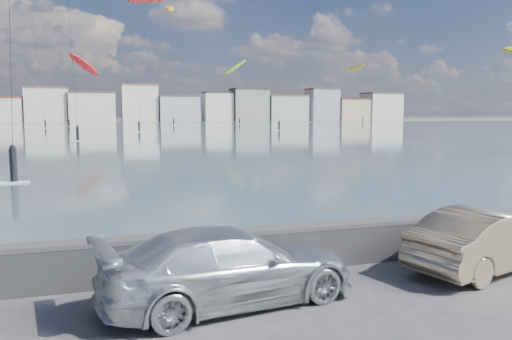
{
  "coord_description": "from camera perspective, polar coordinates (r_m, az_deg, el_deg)",
  "views": [
    {
      "loc": [
        -2.63,
        -7.85,
        3.64
      ],
      "look_at": [
        1.0,
        4.0,
        2.2
      ],
      "focal_mm": 35.0,
      "sensor_mm": 36.0,
      "label": 1
    }
  ],
  "objects": [
    {
      "name": "seawall",
      "position": [
        11.29,
        -2.95,
        -9.09
      ],
      "size": [
        400.0,
        0.36,
        1.08
      ],
      "color": "#28282B",
      "rests_on": "ground"
    },
    {
      "name": "far_buildings",
      "position": [
        193.9,
        -16.01,
        7.06
      ],
      "size": [
        240.79,
        13.26,
        14.6
      ],
      "color": "beige",
      "rests_on": "ground"
    },
    {
      "name": "far_shore_strip",
      "position": [
        207.9,
        -16.4,
        5.34
      ],
      "size": [
        500.0,
        60.0,
        0.0
      ],
      "primitive_type": "cube",
      "color": "#4C473D",
      "rests_on": "ground"
    },
    {
      "name": "kitesurfer_11",
      "position": [
        181.34,
        11.23,
        11.21
      ],
      "size": [
        6.91,
        12.09,
        20.74
      ],
      "color": "#BF8C19",
      "rests_on": "ground"
    },
    {
      "name": "kitesurfer_16",
      "position": [
        162.02,
        -2.42,
        11.53
      ],
      "size": [
        7.9,
        10.5,
        20.82
      ],
      "color": "#8CD826",
      "rests_on": "ground"
    },
    {
      "name": "kitesurfer_0",
      "position": [
        104.58,
        -12.34,
        18.29
      ],
      "size": [
        9.55,
        11.82,
        26.75
      ],
      "color": "red",
      "rests_on": "ground"
    },
    {
      "name": "ground",
      "position": [
        9.04,
        1.44,
        -17.1
      ],
      "size": [
        700.0,
        700.0,
        0.0
      ],
      "primitive_type": "plane",
      "color": "#333335",
      "rests_on": "ground"
    },
    {
      "name": "kitesurfer_2",
      "position": [
        158.46,
        -9.83,
        17.5
      ],
      "size": [
        3.1,
        14.81,
        36.51
      ],
      "color": "#BF8C19",
      "rests_on": "ground"
    },
    {
      "name": "bay_water",
      "position": [
        99.45,
        -15.57,
        4.28
      ],
      "size": [
        500.0,
        177.0,
        0.0
      ],
      "primitive_type": "cube",
      "color": "#3A565D",
      "rests_on": "ground"
    },
    {
      "name": "kitesurfer_5",
      "position": [
        144.64,
        -19.08,
        11.24
      ],
      "size": [
        9.22,
        11.14,
        19.85
      ],
      "color": "red",
      "rests_on": "ground"
    },
    {
      "name": "car_champagne",
      "position": [
        12.82,
        25.05,
        -7.17
      ],
      "size": [
        4.62,
        2.68,
        1.44
      ],
      "primitive_type": "imported",
      "rotation": [
        0.0,
        0.0,
        1.85
      ],
      "color": "tan",
      "rests_on": "ground"
    },
    {
      "name": "car_silver",
      "position": [
        9.71,
        -3.05,
        -10.86
      ],
      "size": [
        5.25,
        2.8,
        1.45
      ],
      "primitive_type": "imported",
      "rotation": [
        0.0,
        0.0,
        1.73
      ],
      "color": "silver",
      "rests_on": "ground"
    }
  ]
}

